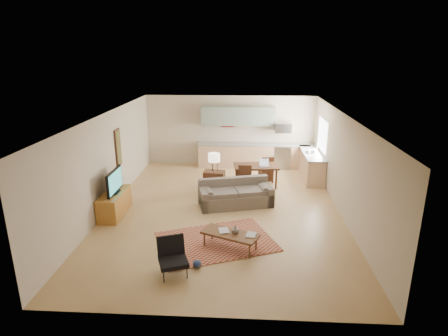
# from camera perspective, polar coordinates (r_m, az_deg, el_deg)

# --- Properties ---
(room) EXTENTS (9.00, 9.00, 9.00)m
(room) POSITION_cam_1_polar(r_m,az_deg,el_deg) (10.23, -0.10, 0.56)
(room) COLOR tan
(room) RESTS_ON ground
(kitchen_counter_back) EXTENTS (4.26, 0.64, 0.92)m
(kitchen_counter_back) POSITION_cam_1_polar(r_m,az_deg,el_deg) (14.48, 4.46, 1.94)
(kitchen_counter_back) COLOR tan
(kitchen_counter_back) RESTS_ON ground
(kitchen_counter_right) EXTENTS (0.64, 2.26, 0.92)m
(kitchen_counter_right) POSITION_cam_1_polar(r_m,az_deg,el_deg) (13.54, 13.15, 0.43)
(kitchen_counter_right) COLOR tan
(kitchen_counter_right) RESTS_ON ground
(kitchen_range) EXTENTS (0.62, 0.62, 0.90)m
(kitchen_range) POSITION_cam_1_polar(r_m,az_deg,el_deg) (14.55, 8.79, 1.82)
(kitchen_range) COLOR #A5A8AD
(kitchen_range) RESTS_ON ground
(kitchen_microwave) EXTENTS (0.62, 0.40, 0.35)m
(kitchen_microwave) POSITION_cam_1_polar(r_m,az_deg,el_deg) (14.31, 8.99, 6.09)
(kitchen_microwave) COLOR #A5A8AD
(kitchen_microwave) RESTS_ON room
(upper_cabinets) EXTENTS (2.80, 0.34, 0.70)m
(upper_cabinets) POSITION_cam_1_polar(r_m,az_deg,el_deg) (14.30, 2.16, 7.91)
(upper_cabinets) COLOR gray
(upper_cabinets) RESTS_ON room
(window_right) EXTENTS (0.02, 1.40, 1.05)m
(window_right) POSITION_cam_1_polar(r_m,az_deg,el_deg) (13.33, 14.75, 4.89)
(window_right) COLOR white
(window_right) RESTS_ON room
(wall_art_left) EXTENTS (0.06, 0.42, 1.10)m
(wall_art_left) POSITION_cam_1_polar(r_m,az_deg,el_deg) (11.66, -15.80, 3.04)
(wall_art_left) COLOR brown
(wall_art_left) RESTS_ON room
(triptych) EXTENTS (1.70, 0.04, 0.50)m
(triptych) POSITION_cam_1_polar(r_m,az_deg,el_deg) (14.49, 0.57, 7.24)
(triptych) COLOR #FAE1C0
(triptych) RESTS_ON room
(rug) EXTENTS (3.12, 2.68, 0.02)m
(rug) POSITION_cam_1_polar(r_m,az_deg,el_deg) (9.02, -1.24, -11.13)
(rug) COLOR maroon
(rug) RESTS_ON floor
(sofa) EXTENTS (2.35, 1.48, 0.76)m
(sofa) POSITION_cam_1_polar(r_m,az_deg,el_deg) (10.85, 1.80, -3.86)
(sofa) COLOR #63574C
(sofa) RESTS_ON floor
(coffee_table) EXTENTS (1.39, 1.00, 0.39)m
(coffee_table) POSITION_cam_1_polar(r_m,az_deg,el_deg) (8.67, 0.91, -10.99)
(coffee_table) COLOR #523018
(coffee_table) RESTS_ON floor
(book_a) EXTENTS (0.35, 0.39, 0.03)m
(book_a) POSITION_cam_1_polar(r_m,az_deg,el_deg) (8.63, -0.79, -9.57)
(book_a) COLOR maroon
(book_a) RESTS_ON coffee_table
(book_b) EXTENTS (0.33, 0.38, 0.02)m
(book_b) POSITION_cam_1_polar(r_m,az_deg,el_deg) (8.52, 3.43, -10.02)
(book_b) COLOR navy
(book_b) RESTS_ON coffee_table
(vase) EXTENTS (0.19, 0.19, 0.18)m
(vase) POSITION_cam_1_polar(r_m,az_deg,el_deg) (8.54, 1.70, -9.34)
(vase) COLOR black
(vase) RESTS_ON coffee_table
(armchair) EXTENTS (0.83, 0.83, 0.74)m
(armchair) POSITION_cam_1_polar(r_m,az_deg,el_deg) (7.75, -7.77, -13.44)
(armchair) COLOR black
(armchair) RESTS_ON floor
(tv_credenza) EXTENTS (0.54, 1.39, 0.64)m
(tv_credenza) POSITION_cam_1_polar(r_m,az_deg,el_deg) (10.71, -16.35, -5.23)
(tv_credenza) COLOR #9B6224
(tv_credenza) RESTS_ON floor
(tv) EXTENTS (0.11, 1.07, 0.64)m
(tv) POSITION_cam_1_polar(r_m,az_deg,el_deg) (10.47, -16.37, -1.99)
(tv) COLOR black
(tv) RESTS_ON tv_credenza
(console_table) EXTENTS (0.68, 0.50, 0.74)m
(console_table) POSITION_cam_1_polar(r_m,az_deg,el_deg) (11.74, -1.49, -2.22)
(console_table) COLOR #3A1F12
(console_table) RESTS_ON floor
(table_lamp) EXTENTS (0.37, 0.37, 0.59)m
(table_lamp) POSITION_cam_1_polar(r_m,az_deg,el_deg) (11.53, -1.51, 0.90)
(table_lamp) COLOR beige
(table_lamp) RESTS_ON console_table
(dining_table) EXTENTS (1.52, 0.97, 0.73)m
(dining_table) POSITION_cam_1_polar(r_m,az_deg,el_deg) (12.40, 4.86, -1.21)
(dining_table) COLOR #3A1F12
(dining_table) RESTS_ON floor
(dining_chair_near) EXTENTS (0.43, 0.45, 0.88)m
(dining_chair_near) POSITION_cam_1_polar(r_m,az_deg,el_deg) (11.74, 3.16, -1.87)
(dining_chair_near) COLOR #3A1F12
(dining_chair_near) RESTS_ON floor
(dining_chair_far) EXTENTS (0.53, 0.54, 0.88)m
(dining_chair_far) POSITION_cam_1_polar(r_m,az_deg,el_deg) (13.03, 6.40, 0.02)
(dining_chair_far) COLOR #3A1F12
(dining_chair_far) RESTS_ON floor
(laptop) EXTENTS (0.36, 0.30, 0.23)m
(laptop) POSITION_cam_1_polar(r_m,az_deg,el_deg) (12.18, 6.28, 0.77)
(laptop) COLOR #A5A8AD
(laptop) RESTS_ON dining_table
(soap_bottle) EXTENTS (0.10, 0.11, 0.19)m
(soap_bottle) POSITION_cam_1_polar(r_m,az_deg,el_deg) (13.35, 12.92, 2.68)
(soap_bottle) COLOR #FAE1C0
(soap_bottle) RESTS_ON kitchen_counter_right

